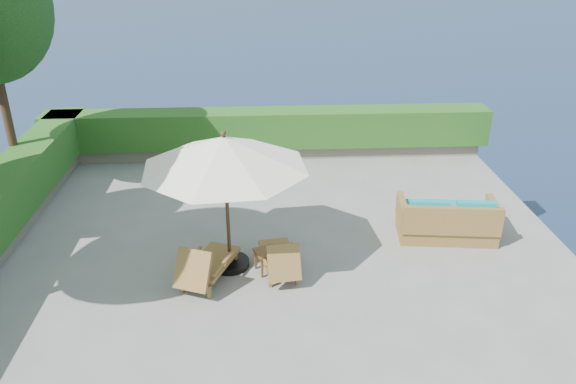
{
  "coord_description": "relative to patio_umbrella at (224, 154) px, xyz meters",
  "views": [
    {
      "loc": [
        -0.25,
        -9.43,
        5.92
      ],
      "look_at": [
        0.3,
        0.8,
        1.1
      ],
      "focal_mm": 35.0,
      "sensor_mm": 36.0,
      "label": 1
    }
  ],
  "objects": [
    {
      "name": "foundation",
      "position": [
        0.87,
        0.16,
        -3.88
      ],
      "size": [
        12.0,
        12.0,
        3.0
      ],
      "primitive_type": "cube",
      "color": "#5E554B",
      "rests_on": "ocean"
    },
    {
      "name": "wicker_loveseat",
      "position": [
        4.5,
        0.86,
        -1.94
      ],
      "size": [
        2.12,
        1.26,
        0.99
      ],
      "rotation": [
        0.0,
        0.0,
        -0.12
      ],
      "color": "olive",
      "rests_on": "ground"
    },
    {
      "name": "ground",
      "position": [
        0.87,
        0.16,
        -2.32
      ],
      "size": [
        12.0,
        12.0,
        0.0
      ],
      "primitive_type": "plane",
      "color": "gray",
      "rests_on": "ground"
    },
    {
      "name": "hedge_far",
      "position": [
        0.87,
        5.76,
        -1.48
      ],
      "size": [
        12.4,
        0.9,
        1.0
      ],
      "primitive_type": "cube",
      "color": "#1C4012",
      "rests_on": "planter_wall_far"
    },
    {
      "name": "planter_wall_far",
      "position": [
        0.87,
        5.76,
        -2.15
      ],
      "size": [
        12.0,
        0.6,
        0.36
      ],
      "primitive_type": "cube",
      "color": "gray",
      "rests_on": "ground"
    },
    {
      "name": "lounge_left",
      "position": [
        -0.41,
        -0.53,
        -1.95
      ],
      "size": [
        1.17,
        1.68,
        0.9
      ],
      "rotation": [
        0.0,
        0.0,
        -0.38
      ],
      "color": "olive",
      "rests_on": "ground"
    },
    {
      "name": "ocean",
      "position": [
        0.87,
        0.16,
        -5.33
      ],
      "size": [
        600.0,
        600.0,
        0.0
      ],
      "primitive_type": "plane",
      "color": "#162444",
      "rests_on": "ground"
    },
    {
      "name": "patio_umbrella",
      "position": [
        0.0,
        0.0,
        0.0
      ],
      "size": [
        3.85,
        3.85,
        2.75
      ],
      "rotation": [
        0.0,
        0.0,
        -0.3
      ],
      "color": "black",
      "rests_on": "ground"
    },
    {
      "name": "lounge_right",
      "position": [
        0.95,
        -0.33,
        -1.98
      ],
      "size": [
        0.77,
        1.51,
        0.83
      ],
      "rotation": [
        0.0,
        0.0,
        0.13
      ],
      "color": "olive",
      "rests_on": "ground"
    },
    {
      "name": "side_table",
      "position": [
        0.71,
        -0.22,
        -1.96
      ],
      "size": [
        0.54,
        0.54,
        0.44
      ],
      "rotation": [
        0.0,
        0.0,
        0.38
      ],
      "color": "brown",
      "rests_on": "ground"
    }
  ]
}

